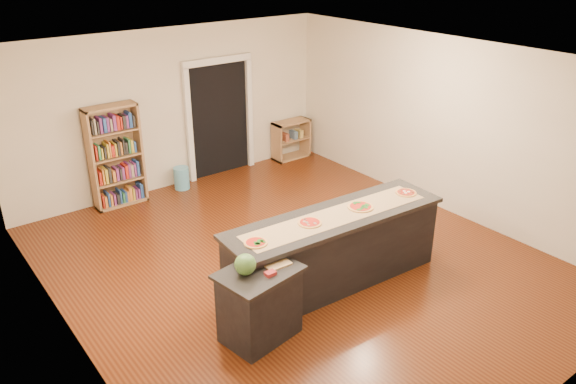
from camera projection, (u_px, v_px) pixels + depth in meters
room at (297, 169)px, 7.27m from camera, size 6.00×7.00×2.80m
doorway at (219, 112)px, 10.36m from camera, size 1.40×0.09×2.21m
kitchen_island at (334, 249)px, 7.18m from camera, size 2.99×0.81×0.99m
side_counter at (260, 304)px, 6.21m from camera, size 0.88×0.64×0.87m
bookshelf at (116, 156)px, 9.22m from camera, size 0.86×0.31×1.72m
low_shelf at (291, 139)px, 11.42m from camera, size 0.78×0.34×0.78m
waste_bin at (182, 178)px, 10.07m from camera, size 0.27×0.27×0.40m
kraft_paper at (337, 216)px, 6.96m from camera, size 2.62×0.62×0.00m
watermelon at (245, 264)px, 5.93m from camera, size 0.23×0.23×0.23m
cutting_board at (277, 264)px, 6.15m from camera, size 0.30×0.21×0.02m
package_red at (270, 273)px, 5.95m from camera, size 0.12×0.08×0.04m
package_teal at (266, 254)px, 6.29m from camera, size 0.17×0.17×0.06m
pizza_a at (256, 243)px, 6.32m from camera, size 0.28×0.28×0.02m
pizza_b at (310, 223)px, 6.77m from camera, size 0.30×0.30×0.02m
pizza_c at (360, 207)px, 7.17m from camera, size 0.34×0.34×0.02m
pizza_d at (406, 193)px, 7.57m from camera, size 0.30×0.30×0.02m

